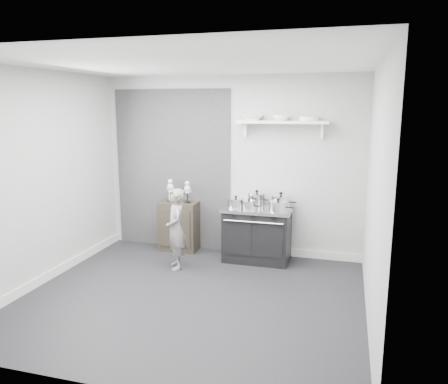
{
  "coord_description": "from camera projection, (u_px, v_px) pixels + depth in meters",
  "views": [
    {
      "loc": [
        1.7,
        -4.58,
        2.24
      ],
      "look_at": [
        0.14,
        0.95,
        1.11
      ],
      "focal_mm": 35.0,
      "sensor_mm": 36.0,
      "label": 1
    }
  ],
  "objects": [
    {
      "name": "ground",
      "position": [
        191.0,
        297.0,
        5.22
      ],
      "size": [
        4.0,
        4.0,
        0.0
      ],
      "primitive_type": "plane",
      "color": "black",
      "rests_on": "ground"
    },
    {
      "name": "room_shell",
      "position": [
        186.0,
        159.0,
        5.06
      ],
      "size": [
        4.02,
        3.62,
        2.71
      ],
      "color": "#A2A2A0",
      "rests_on": "ground"
    },
    {
      "name": "wall_shelf",
      "position": [
        283.0,
        123.0,
        6.2
      ],
      "size": [
        1.3,
        0.26,
        0.24
      ],
      "color": "white",
      "rests_on": "room_shell"
    },
    {
      "name": "stove",
      "position": [
        257.0,
        234.0,
        6.4
      ],
      "size": [
        0.99,
        0.62,
        0.8
      ],
      "color": "black",
      "rests_on": "ground"
    },
    {
      "name": "side_cabinet",
      "position": [
        179.0,
        226.0,
        6.87
      ],
      "size": [
        0.59,
        0.35,
        0.77
      ],
      "primitive_type": "cube",
      "color": "black",
      "rests_on": "ground"
    },
    {
      "name": "child",
      "position": [
        176.0,
        229.0,
        6.05
      ],
      "size": [
        0.44,
        0.49,
        1.13
      ],
      "primitive_type": "imported",
      "rotation": [
        0.0,
        0.0,
        -1.05
      ],
      "color": "slate",
      "rests_on": "ground"
    },
    {
      "name": "pot_front_left",
      "position": [
        236.0,
        203.0,
        6.3
      ],
      "size": [
        0.32,
        0.23,
        0.18
      ],
      "color": "silver",
      "rests_on": "stove"
    },
    {
      "name": "pot_back_left",
      "position": [
        257.0,
        199.0,
        6.45
      ],
      "size": [
        0.35,
        0.27,
        0.23
      ],
      "color": "silver",
      "rests_on": "stove"
    },
    {
      "name": "pot_back_right",
      "position": [
        281.0,
        201.0,
        6.33
      ],
      "size": [
        0.37,
        0.28,
        0.23
      ],
      "color": "silver",
      "rests_on": "stove"
    },
    {
      "name": "pot_front_right",
      "position": [
        278.0,
        206.0,
        6.07
      ],
      "size": [
        0.34,
        0.25,
        0.19
      ],
      "color": "silver",
      "rests_on": "stove"
    },
    {
      "name": "pot_front_center",
      "position": [
        249.0,
        205.0,
        6.2
      ],
      "size": [
        0.28,
        0.19,
        0.16
      ],
      "color": "silver",
      "rests_on": "stove"
    },
    {
      "name": "skeleton_full",
      "position": [
        171.0,
        189.0,
        6.79
      ],
      "size": [
        0.12,
        0.07,
        0.41
      ],
      "primitive_type": null,
      "color": "beige",
      "rests_on": "side_cabinet"
    },
    {
      "name": "skeleton_torso",
      "position": [
        187.0,
        190.0,
        6.72
      ],
      "size": [
        0.11,
        0.07,
        0.39
      ],
      "primitive_type": null,
      "color": "beige",
      "rests_on": "side_cabinet"
    },
    {
      "name": "bowl_large",
      "position": [
        252.0,
        118.0,
        6.29
      ],
      "size": [
        0.32,
        0.32,
        0.08
      ],
      "primitive_type": "imported",
      "color": "white",
      "rests_on": "wall_shelf"
    },
    {
      "name": "bowl_small",
      "position": [
        281.0,
        118.0,
        6.18
      ],
      "size": [
        0.25,
        0.25,
        0.08
      ],
      "primitive_type": "imported",
      "color": "white",
      "rests_on": "wall_shelf"
    },
    {
      "name": "plate_stack",
      "position": [
        309.0,
        119.0,
        6.08
      ],
      "size": [
        0.28,
        0.28,
        0.06
      ],
      "primitive_type": "cylinder",
      "color": "white",
      "rests_on": "wall_shelf"
    }
  ]
}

